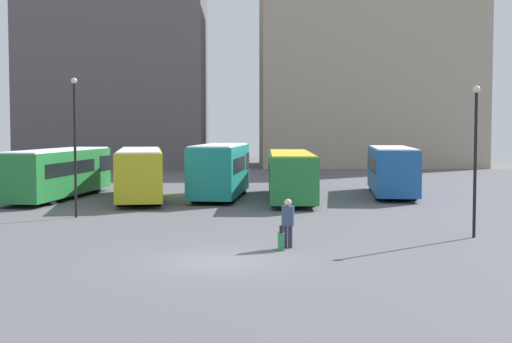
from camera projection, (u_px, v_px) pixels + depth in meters
ground_plane at (219, 261)px, 22.44m from camera, size 160.00×160.00×0.00m
building_block_left at (120, 24)px, 78.25m from camera, size 18.70×17.77×31.22m
building_block_right at (366, 65)px, 79.18m from camera, size 23.44×14.01×22.33m
bus_0 at (58, 172)px, 42.50m from camera, size 4.25×12.11×2.93m
bus_1 at (140, 172)px, 41.77m from camera, size 3.85×11.47×2.96m
bus_2 at (220, 169)px, 42.58m from camera, size 3.60×9.29×3.21m
bus_3 at (290, 174)px, 41.81m from camera, size 2.97×12.19×2.78m
bus_4 at (392, 169)px, 44.42m from camera, size 3.76×10.25×3.01m
traveler at (288, 219)px, 24.88m from camera, size 0.46×0.46×1.73m
suitcase at (281, 241)px, 24.47m from camera, size 0.23×0.39×0.87m
lamp_post_0 at (75, 137)px, 33.19m from camera, size 0.28×0.28×6.53m
lamp_post_1 at (475, 149)px, 27.10m from camera, size 0.28×0.28×5.80m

